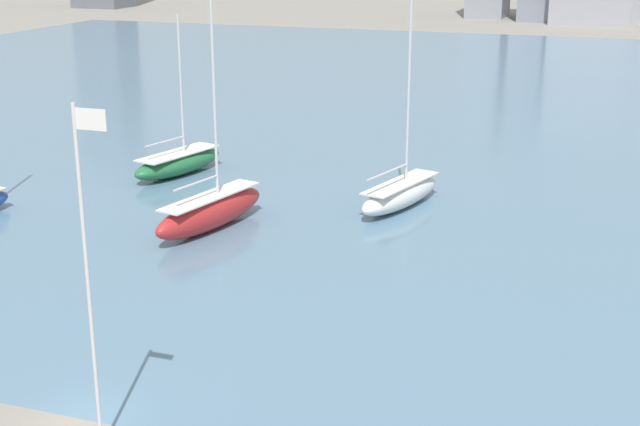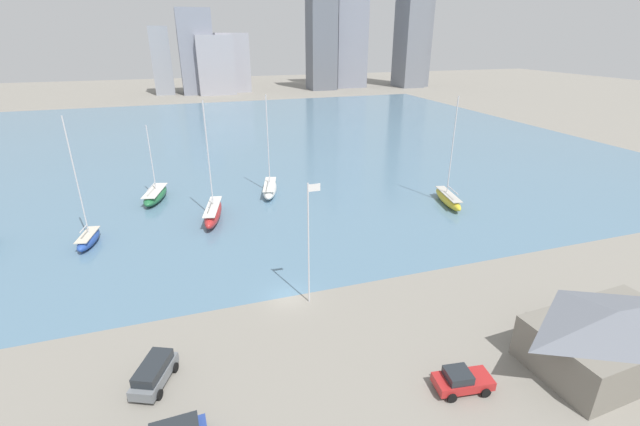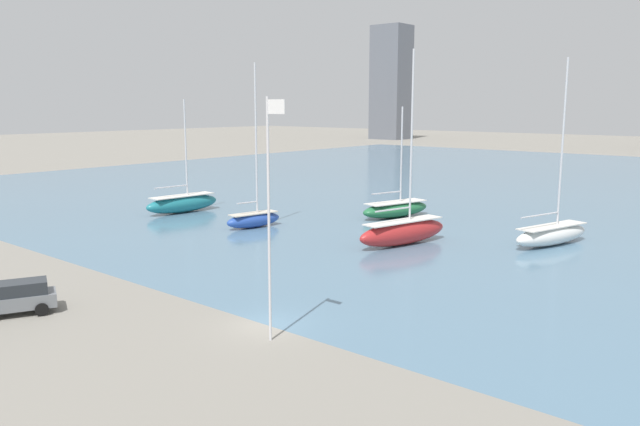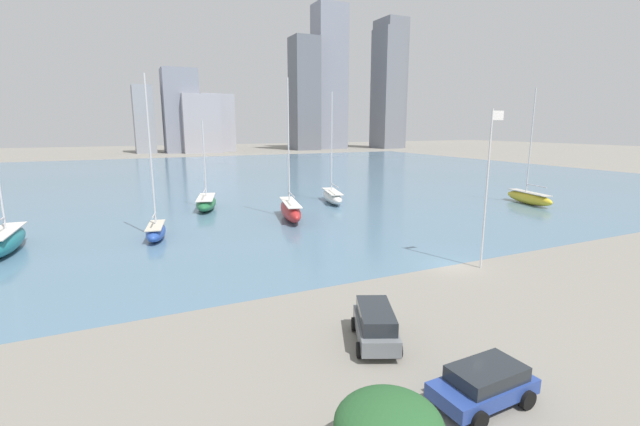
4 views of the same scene
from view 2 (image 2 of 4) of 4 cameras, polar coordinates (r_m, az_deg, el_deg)
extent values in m
plane|color=gray|center=(44.50, -4.27, -11.08)|extent=(500.00, 500.00, 0.00)
cube|color=slate|center=(109.21, -13.47, 9.03)|extent=(180.00, 140.00, 0.00)
cube|color=slate|center=(42.53, 34.08, -14.21)|extent=(13.05, 8.14, 3.78)
pyramid|color=slate|center=(41.25, 34.84, -11.40)|extent=(13.05, 8.14, 1.19)
cylinder|color=silver|center=(40.50, -1.54, -4.39)|extent=(0.14, 0.14, 12.52)
cube|color=white|center=(38.39, -0.74, 3.41)|extent=(1.10, 0.03, 0.70)
cube|color=#8E939E|center=(210.89, -20.34, 18.51)|extent=(7.98, 12.82, 28.05)
cube|color=gray|center=(206.27, -16.18, 19.90)|extent=(14.35, 11.93, 35.04)
cube|color=#9E9EA8|center=(204.27, -13.81, 18.63)|extent=(15.61, 13.72, 24.59)
cube|color=#9E9EA8|center=(211.34, -11.61, 19.03)|extent=(14.53, 11.87, 25.35)
cube|color=slate|center=(215.22, 0.20, 23.09)|extent=(12.16, 12.00, 52.22)
cube|color=gray|center=(226.46, 3.98, 25.21)|extent=(15.37, 12.40, 69.49)
cube|color=slate|center=(231.11, 12.13, 23.49)|extent=(11.30, 14.84, 59.31)
cube|color=gray|center=(233.13, 12.29, 19.23)|extent=(8.45, 8.25, 24.91)
cube|color=slate|center=(236.73, 12.55, 24.11)|extent=(12.03, 15.86, 64.91)
cube|color=#8E939E|center=(238.56, 12.34, 22.06)|extent=(10.84, 8.24, 47.89)
ellipsoid|color=#B72828|center=(62.98, -14.05, -0.03)|extent=(4.20, 10.15, 2.16)
cube|color=silver|center=(62.60, -14.13, 0.84)|extent=(3.44, 8.33, 0.10)
cube|color=#2D2D33|center=(63.21, -14.00, -0.52)|extent=(0.55, 1.78, 0.97)
cylinder|color=silver|center=(61.05, -14.70, 7.53)|extent=(0.18, 0.18, 14.64)
cylinder|color=silver|center=(61.01, -14.40, 1.39)|extent=(1.04, 3.99, 0.14)
ellipsoid|color=#284CA8|center=(61.54, -28.47, -3.13)|extent=(2.88, 6.37, 1.48)
cube|color=beige|center=(61.28, -28.59, -2.55)|extent=(2.36, 5.22, 0.10)
cube|color=#2D2D33|center=(61.70, -28.40, -3.47)|extent=(0.36, 1.12, 0.67)
cylinder|color=silver|center=(59.28, -29.77, 4.14)|extent=(0.18, 0.18, 14.70)
cylinder|color=silver|center=(60.24, -29.01, -1.84)|extent=(0.57, 2.34, 0.14)
ellipsoid|color=white|center=(71.99, -6.71, 3.22)|extent=(4.59, 9.56, 1.72)
cube|color=silver|center=(71.72, -6.74, 3.83)|extent=(3.77, 7.84, 0.10)
cube|color=#2D2D33|center=(72.14, -6.69, 2.86)|extent=(0.60, 1.66, 0.77)
cylinder|color=silver|center=(70.41, -6.97, 9.59)|extent=(0.18, 0.18, 14.37)
cylinder|color=silver|center=(69.65, -6.87, 4.24)|extent=(1.46, 4.85, 0.14)
ellipsoid|color=yellow|center=(69.90, 16.69, 1.80)|extent=(3.72, 9.38, 1.75)
cube|color=#BCB7AD|center=(69.63, 16.77, 2.43)|extent=(3.05, 7.69, 0.10)
cube|color=#2D2D33|center=(70.07, 16.65, 1.43)|extent=(0.50, 1.65, 0.79)
cylinder|color=silver|center=(68.15, 17.26, 8.51)|extent=(0.18, 0.18, 14.78)
cylinder|color=silver|center=(68.14, 17.27, 2.96)|extent=(0.96, 3.90, 0.14)
ellipsoid|color=#236B3D|center=(73.52, -21.08, 2.22)|extent=(4.79, 9.35, 1.71)
cube|color=silver|center=(73.26, -21.17, 2.81)|extent=(3.93, 7.67, 0.10)
cube|color=#2D2D33|center=(73.67, -21.03, 1.88)|extent=(0.57, 1.60, 0.77)
cylinder|color=silver|center=(72.42, -21.60, 6.84)|extent=(0.18, 0.18, 10.27)
cylinder|color=silver|center=(71.67, -21.60, 3.29)|extent=(1.18, 4.00, 0.14)
cube|color=#B22323|center=(35.99, 18.50, -20.51)|extent=(4.51, 2.52, 0.72)
cube|color=#23282D|center=(35.34, 17.93, -19.87)|extent=(2.02, 1.96, 0.65)
cylinder|color=black|center=(35.09, 17.17, -22.48)|extent=(0.77, 0.37, 0.74)
cylinder|color=black|center=(36.34, 15.69, -20.38)|extent=(0.77, 0.37, 0.74)
cylinder|color=black|center=(36.20, 21.19, -21.43)|extent=(0.77, 0.37, 0.74)
cylinder|color=black|center=(37.42, 19.58, -19.47)|extent=(0.77, 0.37, 0.74)
cube|color=slate|center=(36.93, -21.20, -19.54)|extent=(3.61, 4.89, 0.80)
cube|color=#23282D|center=(36.44, -21.38, -18.63)|extent=(3.02, 3.97, 0.75)
cylinder|color=black|center=(38.50, -21.54, -18.39)|extent=(0.56, 0.80, 0.76)
cylinder|color=black|center=(37.72, -18.75, -18.92)|extent=(0.56, 0.80, 0.76)
cylinder|color=black|center=(36.74, -23.57, -21.08)|extent=(0.56, 0.80, 0.76)
cylinder|color=black|center=(35.92, -20.65, -21.73)|extent=(0.56, 0.80, 0.76)
cylinder|color=black|center=(33.37, -16.53, -25.28)|extent=(0.80, 0.32, 0.79)
camera|label=1|loc=(29.73, 47.98, 1.33)|focal=50.00mm
camera|label=3|loc=(36.81, 46.47, -4.89)|focal=35.00mm
camera|label=4|loc=(23.07, -61.50, -27.22)|focal=24.00mm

